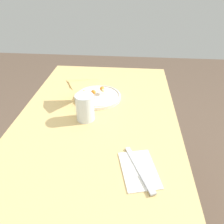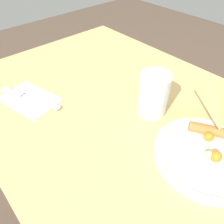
{
  "view_description": "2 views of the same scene",
  "coord_description": "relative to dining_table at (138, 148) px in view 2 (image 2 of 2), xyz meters",
  "views": [
    {
      "loc": [
        -0.79,
        -0.14,
        1.34
      ],
      "look_at": [
        -0.0,
        -0.07,
        0.81
      ],
      "focal_mm": 35.0,
      "sensor_mm": 36.0,
      "label": 1
    },
    {
      "loc": [
        0.26,
        -0.34,
        1.19
      ],
      "look_at": [
        -0.05,
        -0.06,
        0.81
      ],
      "focal_mm": 35.0,
      "sensor_mm": 36.0,
      "label": 2
    }
  ],
  "objects": [
    {
      "name": "butter_knife",
      "position": [
        -0.29,
        -0.19,
        0.13
      ],
      "size": [
        0.21,
        0.1,
        0.01
      ],
      "rotation": [
        0.0,
        0.0,
        0.4
      ],
      "color": "#B2B2B7",
      "rests_on": "napkin_folded"
    },
    {
      "name": "plate_pizza",
      "position": [
        0.18,
        0.02,
        0.13
      ],
      "size": [
        0.23,
        0.23,
        0.05
      ],
      "color": "silver",
      "rests_on": "dining_table"
    },
    {
      "name": "napkin_folded",
      "position": [
        -0.28,
        -0.18,
        0.12
      ],
      "size": [
        0.19,
        0.15,
        0.0
      ],
      "rotation": [
        0.0,
        0.0,
        0.24
      ],
      "color": "white",
      "rests_on": "dining_table"
    },
    {
      "name": "dining_table",
      "position": [
        0.0,
        0.0,
        0.0
      ],
      "size": [
        1.18,
        0.72,
        0.77
      ],
      "color": "#DBB770",
      "rests_on": "ground_plane"
    },
    {
      "name": "milk_glass",
      "position": [
        -0.01,
        0.05,
        0.18
      ],
      "size": [
        0.08,
        0.08,
        0.12
      ],
      "color": "white",
      "rests_on": "dining_table"
    }
  ]
}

